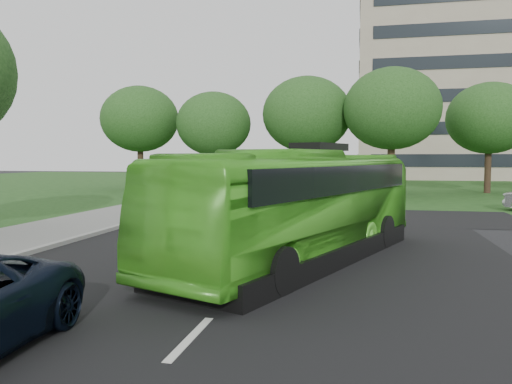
% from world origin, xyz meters
% --- Properties ---
extents(ground, '(160.00, 160.00, 0.00)m').
position_xyz_m(ground, '(0.00, 0.00, 0.00)').
color(ground, black).
rests_on(ground, ground).
extents(street_surfaces, '(120.00, 120.00, 0.15)m').
position_xyz_m(street_surfaces, '(-0.38, 22.75, 0.03)').
color(street_surfaces, black).
rests_on(street_surfaces, ground).
extents(office_building, '(40.10, 20.10, 25.00)m').
position_xyz_m(office_building, '(21.96, 61.96, 12.50)').
color(office_building, gray).
rests_on(office_building, ground).
extents(tree_park_a, '(6.39, 6.39, 8.49)m').
position_xyz_m(tree_park_a, '(-9.95, 27.83, 5.76)').
color(tree_park_a, black).
rests_on(tree_park_a, ground).
extents(tree_park_b, '(7.23, 7.23, 9.49)m').
position_xyz_m(tree_park_b, '(-1.92, 27.54, 6.40)').
color(tree_park_b, black).
rests_on(tree_park_b, ground).
extents(tree_park_c, '(7.26, 7.26, 9.64)m').
position_xyz_m(tree_park_c, '(4.70, 25.69, 6.54)').
color(tree_park_c, black).
rests_on(tree_park_c, ground).
extents(tree_park_d, '(6.73, 6.73, 8.90)m').
position_xyz_m(tree_park_d, '(12.49, 29.89, 6.02)').
color(tree_park_d, black).
rests_on(tree_park_d, ground).
extents(tree_park_f, '(6.99, 6.99, 9.33)m').
position_xyz_m(tree_park_f, '(-17.20, 28.79, 6.35)').
color(tree_park_f, black).
rests_on(tree_park_f, ground).
extents(bus, '(6.41, 11.35, 3.11)m').
position_xyz_m(bus, '(1.00, 0.47, 1.55)').
color(bus, '#4EBA29').
rests_on(bus, ground).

